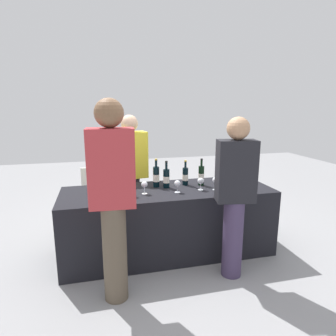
% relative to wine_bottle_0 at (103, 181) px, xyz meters
% --- Properties ---
extents(ground_plane, '(12.00, 12.00, 0.00)m').
position_rel_wine_bottle_0_xyz_m(ground_plane, '(0.71, -0.13, -0.87)').
color(ground_plane, gray).
extents(tasting_table, '(2.38, 0.80, 0.77)m').
position_rel_wine_bottle_0_xyz_m(tasting_table, '(0.71, -0.13, -0.49)').
color(tasting_table, black).
rests_on(tasting_table, ground_plane).
extents(wine_bottle_0, '(0.07, 0.07, 0.30)m').
position_rel_wine_bottle_0_xyz_m(wine_bottle_0, '(0.00, 0.00, 0.00)').
color(wine_bottle_0, black).
rests_on(wine_bottle_0, tasting_table).
extents(wine_bottle_1, '(0.08, 0.08, 0.31)m').
position_rel_wine_bottle_0_xyz_m(wine_bottle_1, '(0.09, -0.02, 0.00)').
color(wine_bottle_1, black).
rests_on(wine_bottle_1, tasting_table).
extents(wine_bottle_2, '(0.07, 0.07, 0.33)m').
position_rel_wine_bottle_0_xyz_m(wine_bottle_2, '(0.60, 0.01, 0.01)').
color(wine_bottle_2, black).
rests_on(wine_bottle_2, tasting_table).
extents(wine_bottle_3, '(0.07, 0.07, 0.32)m').
position_rel_wine_bottle_0_xyz_m(wine_bottle_3, '(0.71, -0.05, 0.00)').
color(wine_bottle_3, black).
rests_on(wine_bottle_3, tasting_table).
extents(wine_bottle_4, '(0.07, 0.07, 0.30)m').
position_rel_wine_bottle_0_xyz_m(wine_bottle_4, '(0.96, 0.01, -0.00)').
color(wine_bottle_4, black).
rests_on(wine_bottle_4, tasting_table).
extents(wine_bottle_5, '(0.07, 0.07, 0.32)m').
position_rel_wine_bottle_0_xyz_m(wine_bottle_5, '(1.14, -0.05, 0.01)').
color(wine_bottle_5, black).
rests_on(wine_bottle_5, tasting_table).
extents(wine_bottle_6, '(0.07, 0.07, 0.30)m').
position_rel_wine_bottle_0_xyz_m(wine_bottle_6, '(1.56, 0.00, -0.00)').
color(wine_bottle_6, black).
rests_on(wine_bottle_6, tasting_table).
extents(wine_bottle_7, '(0.07, 0.07, 0.33)m').
position_rel_wine_bottle_0_xyz_m(wine_bottle_7, '(1.68, 0.07, 0.01)').
color(wine_bottle_7, black).
rests_on(wine_bottle_7, tasting_table).
extents(wine_glass_0, '(0.07, 0.07, 0.14)m').
position_rel_wine_bottle_0_xyz_m(wine_glass_0, '(0.01, -0.26, -0.01)').
color(wine_glass_0, silver).
rests_on(wine_glass_0, tasting_table).
extents(wine_glass_1, '(0.06, 0.06, 0.14)m').
position_rel_wine_bottle_0_xyz_m(wine_glass_1, '(0.28, -0.28, -0.01)').
color(wine_glass_1, silver).
rests_on(wine_glass_1, tasting_table).
extents(wine_glass_2, '(0.07, 0.07, 0.14)m').
position_rel_wine_bottle_0_xyz_m(wine_glass_2, '(0.42, -0.23, -0.01)').
color(wine_glass_2, silver).
rests_on(wine_glass_2, tasting_table).
extents(wine_glass_3, '(0.07, 0.07, 0.14)m').
position_rel_wine_bottle_0_xyz_m(wine_glass_3, '(0.78, -0.27, -0.01)').
color(wine_glass_3, silver).
rests_on(wine_glass_3, tasting_table).
extents(wine_glass_4, '(0.07, 0.07, 0.14)m').
position_rel_wine_bottle_0_xyz_m(wine_glass_4, '(1.06, -0.24, -0.01)').
color(wine_glass_4, silver).
rests_on(wine_glass_4, tasting_table).
extents(wine_glass_5, '(0.07, 0.07, 0.15)m').
position_rel_wine_bottle_0_xyz_m(wine_glass_5, '(1.23, -0.27, -0.00)').
color(wine_glass_5, silver).
rests_on(wine_glass_5, tasting_table).
extents(server_pouring, '(0.44, 0.28, 1.59)m').
position_rel_wine_bottle_0_xyz_m(server_pouring, '(0.36, 0.46, -0.02)').
color(server_pouring, black).
rests_on(server_pouring, ground_plane).
extents(guest_0, '(0.39, 0.24, 1.76)m').
position_rel_wine_bottle_0_xyz_m(guest_0, '(0.06, -0.84, 0.10)').
color(guest_0, brown).
rests_on(guest_0, ground_plane).
extents(guest_1, '(0.40, 0.27, 1.60)m').
position_rel_wine_bottle_0_xyz_m(guest_1, '(1.22, -0.75, 0.00)').
color(guest_1, '#3F3351').
rests_on(guest_1, ground_plane).
extents(menu_board, '(0.57, 0.06, 0.84)m').
position_rel_wine_bottle_0_xyz_m(menu_board, '(-0.01, 0.93, -0.46)').
color(menu_board, white).
rests_on(menu_board, ground_plane).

